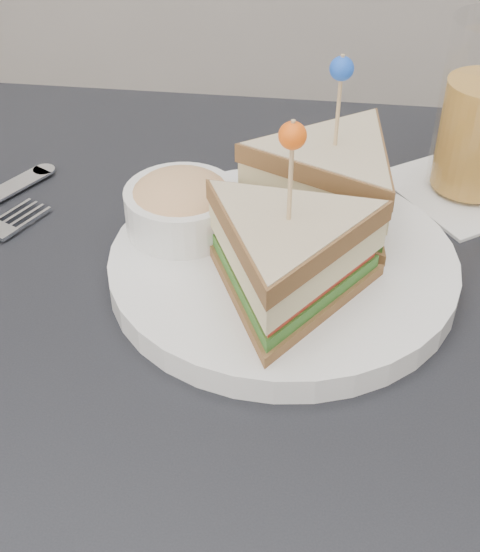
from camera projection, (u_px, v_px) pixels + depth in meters
name	position (u px, v px, depth m)	size (l,w,h in m)	color
table	(226.00, 408.00, 0.60)	(0.80, 0.80, 0.75)	black
plate_meal	(291.00, 227.00, 0.59)	(0.36, 0.36, 0.16)	white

